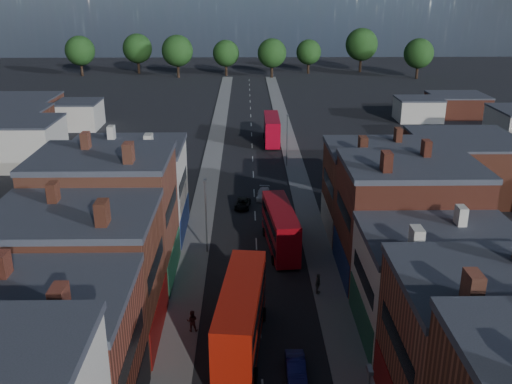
{
  "coord_description": "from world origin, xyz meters",
  "views": [
    {
      "loc": [
        -1.05,
        -24.05,
        26.49
      ],
      "look_at": [
        0.0,
        33.88,
        5.33
      ],
      "focal_mm": 40.0,
      "sensor_mm": 36.0,
      "label": 1
    }
  ],
  "objects_px": {
    "bus_2": "(272,129)",
    "car_2": "(243,204)",
    "car_1": "(296,368)",
    "ped_3": "(318,284)",
    "bus_0": "(241,315)",
    "bus_1": "(280,227)",
    "car_3": "(263,194)",
    "ped_1": "(192,321)"
  },
  "relations": [
    {
      "from": "bus_1",
      "to": "car_1",
      "type": "xyz_separation_m",
      "value": [
        -0.08,
        -20.91,
        -1.88
      ]
    },
    {
      "from": "bus_1",
      "to": "car_1",
      "type": "distance_m",
      "value": 21.0
    },
    {
      "from": "car_1",
      "to": "ped_3",
      "type": "height_order",
      "value": "ped_3"
    },
    {
      "from": "bus_0",
      "to": "ped_3",
      "type": "relative_size",
      "value": 6.49
    },
    {
      "from": "bus_0",
      "to": "car_1",
      "type": "bearing_deg",
      "value": -35.37
    },
    {
      "from": "ped_1",
      "to": "ped_3",
      "type": "relative_size",
      "value": 0.95
    },
    {
      "from": "bus_2",
      "to": "car_3",
      "type": "relative_size",
      "value": 2.78
    },
    {
      "from": "car_2",
      "to": "car_1",
      "type": "bearing_deg",
      "value": -76.62
    },
    {
      "from": "bus_0",
      "to": "bus_1",
      "type": "xyz_separation_m",
      "value": [
        4.0,
        17.44,
        -0.35
      ]
    },
    {
      "from": "bus_1",
      "to": "ped_1",
      "type": "xyz_separation_m",
      "value": [
        -7.99,
        -15.26,
        -1.49
      ]
    },
    {
      "from": "bus_1",
      "to": "car_1",
      "type": "bearing_deg",
      "value": -95.9
    },
    {
      "from": "ped_1",
      "to": "bus_0",
      "type": "bearing_deg",
      "value": 152.94
    },
    {
      "from": "bus_0",
      "to": "ped_1",
      "type": "distance_m",
      "value": 4.9
    },
    {
      "from": "bus_0",
      "to": "ped_3",
      "type": "xyz_separation_m",
      "value": [
        6.86,
        7.95,
        -1.79
      ]
    },
    {
      "from": "bus_0",
      "to": "bus_1",
      "type": "bearing_deg",
      "value": 83.21
    },
    {
      "from": "bus_2",
      "to": "car_2",
      "type": "height_order",
      "value": "bus_2"
    },
    {
      "from": "bus_1",
      "to": "car_2",
      "type": "distance_m",
      "value": 12.8
    },
    {
      "from": "ped_3",
      "to": "bus_2",
      "type": "bearing_deg",
      "value": 25.0
    },
    {
      "from": "bus_1",
      "to": "car_3",
      "type": "bearing_deg",
      "value": 89.16
    },
    {
      "from": "car_1",
      "to": "car_3",
      "type": "relative_size",
      "value": 0.98
    },
    {
      "from": "bus_2",
      "to": "car_1",
      "type": "height_order",
      "value": "bus_2"
    },
    {
      "from": "bus_2",
      "to": "car_1",
      "type": "bearing_deg",
      "value": -90.49
    },
    {
      "from": "ped_1",
      "to": "car_2",
      "type": "bearing_deg",
      "value": -96.6
    },
    {
      "from": "bus_2",
      "to": "car_1",
      "type": "relative_size",
      "value": 2.83
    },
    {
      "from": "bus_1",
      "to": "bus_2",
      "type": "xyz_separation_m",
      "value": [
        1.0,
        42.92,
        0.04
      ]
    },
    {
      "from": "car_2",
      "to": "car_3",
      "type": "distance_m",
      "value": 4.37
    },
    {
      "from": "bus_2",
      "to": "car_2",
      "type": "distance_m",
      "value": 31.41
    },
    {
      "from": "bus_0",
      "to": "car_1",
      "type": "height_order",
      "value": "bus_0"
    },
    {
      "from": "car_1",
      "to": "ped_3",
      "type": "relative_size",
      "value": 2.01
    },
    {
      "from": "car_3",
      "to": "ped_3",
      "type": "height_order",
      "value": "ped_3"
    },
    {
      "from": "car_1",
      "to": "ped_3",
      "type": "distance_m",
      "value": 11.81
    },
    {
      "from": "bus_2",
      "to": "car_3",
      "type": "bearing_deg",
      "value": -94.3
    },
    {
      "from": "car_1",
      "to": "bus_1",
      "type": "bearing_deg",
      "value": 89.74
    },
    {
      "from": "bus_2",
      "to": "ped_3",
      "type": "bearing_deg",
      "value": -87.49
    },
    {
      "from": "ped_3",
      "to": "ped_1",
      "type": "bearing_deg",
      "value": 140.99
    },
    {
      "from": "car_1",
      "to": "car_3",
      "type": "bearing_deg",
      "value": 91.89
    },
    {
      "from": "bus_0",
      "to": "ped_1",
      "type": "bearing_deg",
      "value": 157.41
    },
    {
      "from": "car_3",
      "to": "car_2",
      "type": "bearing_deg",
      "value": -122.05
    },
    {
      "from": "ped_3",
      "to": "bus_0",
      "type": "bearing_deg",
      "value": 162.18
    },
    {
      "from": "bus_0",
      "to": "car_3",
      "type": "bearing_deg",
      "value": 91.44
    },
    {
      "from": "ped_1",
      "to": "bus_2",
      "type": "bearing_deg",
      "value": -97.11
    },
    {
      "from": "ped_1",
      "to": "ped_3",
      "type": "distance_m",
      "value": 12.28
    }
  ]
}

